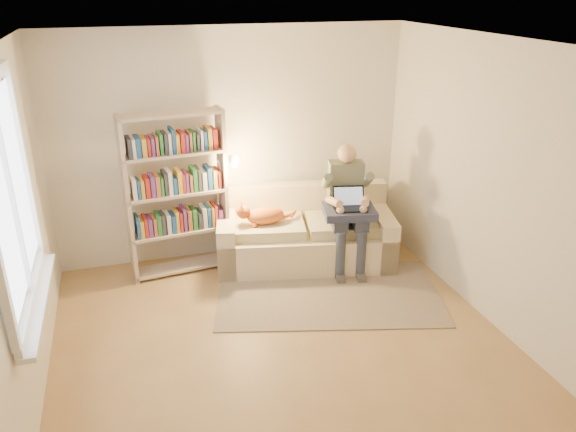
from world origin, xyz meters
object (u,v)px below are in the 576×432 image
object	(u,v)px
sofa	(304,236)
person	(347,200)
cat	(263,215)
bookshelf	(176,187)
laptop	(347,203)

from	to	relation	value
sofa	person	distance (m)	0.68
cat	person	bearing A→B (deg)	-1.55
bookshelf	sofa	bearing A→B (deg)	-12.68
person	cat	distance (m)	0.94
sofa	bookshelf	distance (m)	1.56
laptop	bookshelf	world-z (taller)	bookshelf
person	cat	world-z (taller)	person
sofa	person	size ratio (longest dim) A/B	1.52
sofa	laptop	distance (m)	0.71
laptop	bookshelf	xyz separation A→B (m)	(-1.75, 0.51, 0.19)
sofa	cat	xyz separation A→B (m)	(-0.49, -0.02, 0.33)
sofa	person	world-z (taller)	person
cat	bookshelf	bearing A→B (deg)	-179.48
cat	laptop	distance (m)	0.93
laptop	bookshelf	bearing A→B (deg)	175.79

